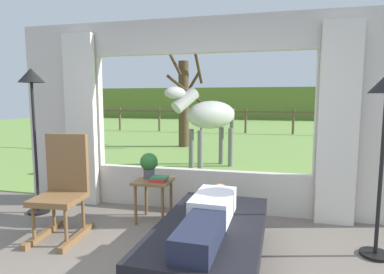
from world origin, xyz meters
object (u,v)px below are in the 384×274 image
object	(u,v)px
horse	(208,116)
pasture_tree	(184,101)
reclining_person	(210,214)
floor_lamp_left	(32,97)
side_table	(154,187)
recliner_sofa	(210,245)
book_stack	(159,179)
potted_plant	(149,164)
rocking_chair	(63,187)

from	to	relation	value
horse	pasture_tree	world-z (taller)	pasture_tree
reclining_person	horse	distance (m)	4.23
floor_lamp_left	side_table	bearing A→B (deg)	2.64
recliner_sofa	reclining_person	world-z (taller)	reclining_person
book_stack	floor_lamp_left	world-z (taller)	floor_lamp_left
potted_plant	pasture_tree	world-z (taller)	pasture_tree
rocking_chair	horse	size ratio (longest dim) A/B	0.65
side_table	floor_lamp_left	size ratio (longest dim) A/B	0.27
rocking_chair	book_stack	world-z (taller)	rocking_chair
recliner_sofa	rocking_chair	size ratio (longest dim) A/B	1.55
reclining_person	side_table	world-z (taller)	reclining_person
horse	pasture_tree	xyz separation A→B (m)	(-1.30, 2.90, 0.31)
rocking_chair	book_stack	bearing A→B (deg)	25.85
reclining_person	potted_plant	world-z (taller)	potted_plant
recliner_sofa	reclining_person	xyz separation A→B (m)	(0.00, -0.05, 0.30)
floor_lamp_left	recliner_sofa	bearing A→B (deg)	-19.51
floor_lamp_left	horse	world-z (taller)	floor_lamp_left
floor_lamp_left	horse	xyz separation A→B (m)	(1.72, 3.18, -0.37)
reclining_person	horse	bearing A→B (deg)	102.95
reclining_person	side_table	size ratio (longest dim) A/B	2.76
rocking_chair	floor_lamp_left	xyz separation A→B (m)	(-0.77, 0.53, 0.98)
side_table	floor_lamp_left	world-z (taller)	floor_lamp_left
potted_plant	side_table	bearing A→B (deg)	-36.87
rocking_chair	book_stack	xyz separation A→B (m)	(0.92, 0.54, 0.01)
book_stack	floor_lamp_left	xyz separation A→B (m)	(-1.69, -0.01, 0.98)
recliner_sofa	floor_lamp_left	distance (m)	2.93
reclining_person	recliner_sofa	bearing A→B (deg)	92.56
reclining_person	book_stack	bearing A→B (deg)	132.33
rocking_chair	side_table	distance (m)	1.03
book_stack	reclining_person	bearing A→B (deg)	-50.22
rocking_chair	horse	world-z (taller)	horse
reclining_person	book_stack	world-z (taller)	reclining_person
rocking_chair	potted_plant	bearing A→B (deg)	36.87
horse	floor_lamp_left	bearing A→B (deg)	103.46
reclining_person	pasture_tree	bearing A→B (deg)	108.86
reclining_person	pasture_tree	world-z (taller)	pasture_tree
recliner_sofa	potted_plant	world-z (taller)	potted_plant
pasture_tree	floor_lamp_left	bearing A→B (deg)	-93.97
book_stack	pasture_tree	bearing A→B (deg)	101.81
side_table	pasture_tree	world-z (taller)	pasture_tree
side_table	horse	size ratio (longest dim) A/B	0.30
floor_lamp_left	pasture_tree	bearing A→B (deg)	86.03
book_stack	pasture_tree	world-z (taller)	pasture_tree
potted_plant	rocking_chair	bearing A→B (deg)	-138.64
recliner_sofa	pasture_tree	bearing A→B (deg)	108.97
floor_lamp_left	reclining_person	bearing A→B (deg)	-20.54
side_table	pasture_tree	distance (m)	6.21
potted_plant	book_stack	size ratio (longest dim) A/B	1.50
recliner_sofa	book_stack	size ratio (longest dim) A/B	8.16
book_stack	rocking_chair	bearing A→B (deg)	-149.67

